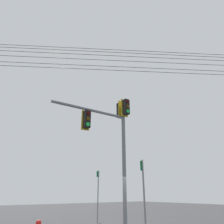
% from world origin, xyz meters
% --- Properties ---
extents(signal_mast_assembly, '(0.97, 4.42, 6.82)m').
position_xyz_m(signal_mast_assembly, '(0.60, 0.72, 4.83)').
color(signal_mast_assembly, slate).
rests_on(signal_mast_assembly, ground).
extents(route_sign_primary, '(0.14, 0.25, 2.97)m').
position_xyz_m(route_sign_primary, '(-1.87, 1.19, 1.73)').
color(route_sign_primary, slate).
rests_on(route_sign_primary, ground).
extents(route_sign_secondary, '(0.16, 0.28, 3.14)m').
position_xyz_m(route_sign_secondary, '(4.10, -0.66, 1.85)').
color(route_sign_secondary, slate).
rests_on(route_sign_secondary, ground).
extents(overhead_wire_span, '(16.46, 24.27, 1.97)m').
position_xyz_m(overhead_wire_span, '(1.30, 1.19, 9.74)').
color(overhead_wire_span, black).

